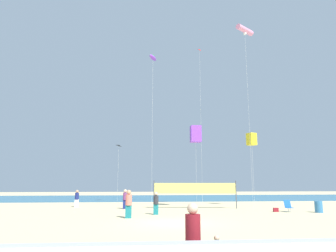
% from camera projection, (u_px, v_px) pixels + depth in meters
% --- Properties ---
extents(ground_plane, '(120.00, 120.00, 0.00)m').
position_uv_depth(ground_plane, '(173.00, 223.00, 17.13)').
color(ground_plane, beige).
extents(ocean_band, '(120.00, 20.00, 0.01)m').
position_uv_depth(ocean_band, '(152.00, 198.00, 45.77)').
color(ocean_band, teal).
rests_on(ocean_band, ground).
extents(mother_figure, '(0.39, 0.39, 1.70)m').
position_uv_depth(mother_figure, '(193.00, 235.00, 7.79)').
color(mother_figure, gold).
rests_on(mother_figure, ground).
extents(toddler_figure, '(0.20, 0.20, 0.89)m').
position_uv_depth(toddler_figure, '(217.00, 252.00, 7.83)').
color(toddler_figure, '#99B28C').
rests_on(toddler_figure, ground).
extents(beachgoer_plum_shirt, '(0.38, 0.38, 1.65)m').
position_uv_depth(beachgoer_plum_shirt, '(125.00, 198.00, 26.54)').
color(beachgoer_plum_shirt, navy).
rests_on(beachgoer_plum_shirt, ground).
extents(beachgoer_charcoal_shirt, '(0.36, 0.36, 1.57)m').
position_uv_depth(beachgoer_charcoal_shirt, '(156.00, 202.00, 21.78)').
color(beachgoer_charcoal_shirt, '#19727A').
rests_on(beachgoer_charcoal_shirt, ground).
extents(beachgoer_navy_shirt, '(0.36, 0.36, 1.56)m').
position_uv_depth(beachgoer_navy_shirt, '(77.00, 198.00, 28.20)').
color(beachgoer_navy_shirt, white).
rests_on(beachgoer_navy_shirt, ground).
extents(beachgoer_coral_shirt, '(0.40, 0.40, 1.76)m').
position_uv_depth(beachgoer_coral_shirt, '(129.00, 203.00, 19.63)').
color(beachgoer_coral_shirt, '#19727A').
rests_on(beachgoer_coral_shirt, ground).
extents(folding_beach_chair, '(0.52, 0.65, 0.89)m').
position_uv_depth(folding_beach_chair, '(288.00, 206.00, 23.79)').
color(folding_beach_chair, '#1959B2').
rests_on(folding_beach_chair, ground).
extents(trash_barrel, '(0.57, 0.57, 0.84)m').
position_uv_depth(trash_barrel, '(319.00, 207.00, 23.18)').
color(trash_barrel, teal).
rests_on(trash_barrel, ground).
extents(volleyball_net, '(7.23, 1.06, 2.40)m').
position_uv_depth(volleyball_net, '(195.00, 189.00, 27.19)').
color(volleyball_net, '#4C4C51').
rests_on(volleyball_net, ground).
extents(beach_handbag, '(0.38, 0.19, 0.30)m').
position_uv_depth(beach_handbag, '(276.00, 210.00, 23.73)').
color(beach_handbag, maroon).
rests_on(beach_handbag, ground).
extents(kite_pink_tube, '(2.01, 1.65, 16.56)m').
position_uv_depth(kite_pink_tube, '(245.00, 31.00, 28.89)').
color(kite_pink_tube, silver).
rests_on(kite_pink_tube, ground).
extents(kite_violet_box, '(0.96, 0.96, 7.44)m').
position_uv_depth(kite_violet_box, '(196.00, 134.00, 28.78)').
color(kite_violet_box, silver).
rests_on(kite_violet_box, ground).
extents(kite_red_diamond, '(0.51, 0.51, 16.42)m').
position_uv_depth(kite_red_diamond, '(200.00, 61.00, 32.84)').
color(kite_red_diamond, silver).
rests_on(kite_red_diamond, ground).
extents(kite_violet_inflatable, '(1.04, 1.28, 15.71)m').
position_uv_depth(kite_violet_inflatable, '(153.00, 58.00, 32.98)').
color(kite_violet_inflatable, silver).
rests_on(kite_violet_inflatable, ground).
extents(kite_black_diamond, '(0.59, 0.58, 6.72)m').
position_uv_depth(kite_black_diamond, '(119.00, 146.00, 36.50)').
color(kite_black_diamond, silver).
rests_on(kite_black_diamond, ground).
extents(kite_yellow_box, '(0.97, 0.97, 7.00)m').
position_uv_depth(kite_yellow_box, '(251.00, 139.00, 30.18)').
color(kite_yellow_box, silver).
rests_on(kite_yellow_box, ground).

